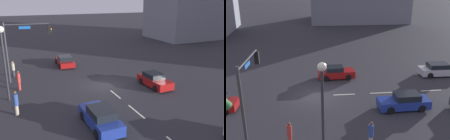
# 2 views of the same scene
# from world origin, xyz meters

# --- Properties ---
(ground_plane) EXTENTS (220.00, 220.00, 0.00)m
(ground_plane) POSITION_xyz_m (0.00, 0.00, 0.00)
(ground_plane) COLOR #28282D
(lane_stripe_1) EXTENTS (2.09, 0.14, 0.01)m
(lane_stripe_1) POSITION_xyz_m (-11.47, 0.00, 0.01)
(lane_stripe_1) COLOR silver
(lane_stripe_1) RESTS_ON ground_plane
(lane_stripe_2) EXTENTS (2.55, 0.14, 0.01)m
(lane_stripe_2) POSITION_xyz_m (-6.56, 0.00, 0.01)
(lane_stripe_2) COLOR silver
(lane_stripe_2) RESTS_ON ground_plane
(lane_stripe_3) EXTENTS (2.11, 0.14, 0.01)m
(lane_stripe_3) POSITION_xyz_m (-2.72, 0.00, 0.01)
(lane_stripe_3) COLOR silver
(lane_stripe_3) RESTS_ON ground_plane
(car_1) EXTENTS (4.03, 1.87, 1.36)m
(car_1) POSITION_xyz_m (-2.37, -4.43, 0.63)
(car_1) COLOR maroon
(car_1) RESTS_ON ground_plane
(car_2) EXTENTS (4.43, 1.87, 1.42)m
(car_2) POSITION_xyz_m (-7.51, 3.35, 0.66)
(car_2) COLOR navy
(car_2) RESTS_ON ground_plane
(car_4) EXTENTS (4.64, 2.02, 1.43)m
(car_4) POSITION_xyz_m (-14.18, -4.05, 0.66)
(car_4) COLOR #B7B7BC
(car_4) RESTS_ON ground_plane
(traffic_signal) EXTENTS (0.61, 4.69, 6.18)m
(traffic_signal) POSITION_xyz_m (4.54, 7.08, 4.18)
(traffic_signal) COLOR #38383D
(traffic_signal) RESTS_ON ground_plane
(streetlamp) EXTENTS (0.56, 0.56, 6.34)m
(streetlamp) POSITION_xyz_m (-0.19, 8.89, 4.43)
(streetlamp) COLOR #2D2D33
(streetlamp) RESTS_ON ground_plane
(pedestrian_0) EXTENTS (0.45, 0.45, 1.91)m
(pedestrian_0) POSITION_xyz_m (2.02, 7.89, 1.02)
(pedestrian_0) COLOR #BF3833
(pedestrian_0) RESTS_ON ground_plane
(pedestrian_2) EXTENTS (0.51, 0.51, 1.94)m
(pedestrian_2) POSITION_xyz_m (-3.41, 8.45, 1.03)
(pedestrian_2) COLOR #B2A58C
(pedestrian_2) RESTS_ON ground_plane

